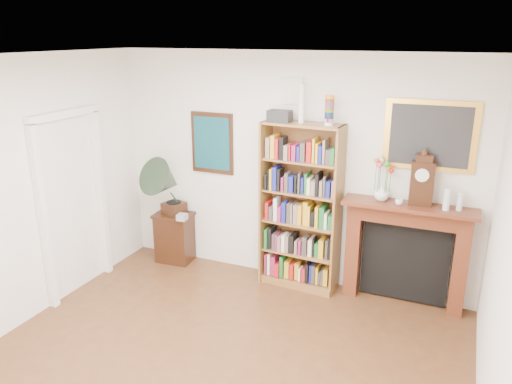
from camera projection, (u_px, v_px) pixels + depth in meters
room at (182, 249)px, 3.83m from camera, size 4.51×5.01×2.81m
door_casing at (72, 189)px, 5.75m from camera, size 0.08×1.02×2.17m
teal_poster at (212, 143)px, 6.32m from camera, size 0.58×0.04×0.78m
small_picture at (292, 91)px, 5.71m from camera, size 0.26×0.04×0.30m
gilt_painting at (430, 136)px, 5.25m from camera, size 0.95×0.04×0.75m
bookshelf at (301, 198)px, 5.86m from camera, size 0.95×0.39×2.32m
side_cabinet at (175, 237)px, 6.75m from camera, size 0.52×0.40×0.68m
fireplace at (406, 245)px, 5.60m from camera, size 1.44×0.35×1.21m
gramophone at (167, 183)px, 6.40m from camera, size 0.64×0.73×0.83m
cd_stack at (182, 217)px, 6.42m from camera, size 0.13×0.13×0.08m
mantel_clock at (422, 181)px, 5.31m from camera, size 0.26×0.17×0.56m
flower_vase at (382, 193)px, 5.51m from camera, size 0.21×0.21×0.18m
teacup at (399, 202)px, 5.38m from camera, size 0.11×0.11×0.07m
bottle_left at (447, 199)px, 5.20m from camera, size 0.07×0.07×0.24m
bottle_right at (460, 201)px, 5.20m from camera, size 0.06×0.06×0.20m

